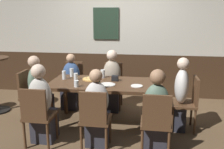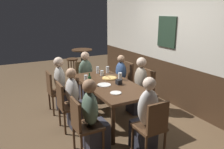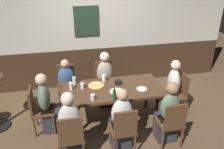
{
  "view_description": "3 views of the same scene",
  "coord_description": "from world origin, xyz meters",
  "px_view_note": "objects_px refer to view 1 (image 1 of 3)",
  "views": [
    {
      "loc": [
        0.68,
        -3.94,
        1.87
      ],
      "look_at": [
        0.09,
        0.13,
        0.85
      ],
      "focal_mm": 40.47,
      "sensor_mm": 36.0,
      "label": 1
    },
    {
      "loc": [
        3.55,
        -1.84,
        2.07
      ],
      "look_at": [
        -0.01,
        0.07,
        0.9
      ],
      "focal_mm": 35.3,
      "sensor_mm": 36.0,
      "label": 2
    },
    {
      "loc": [
        -0.78,
        -3.65,
        2.86
      ],
      "look_at": [
        -0.0,
        -0.01,
        1.03
      ],
      "focal_mm": 37.36,
      "sensor_mm": 36.0,
      "label": 3
    }
  ],
  "objects_px": {
    "person_left_far": "(71,86)",
    "person_head_west": "(39,94)",
    "person_head_east": "(178,100)",
    "plate_white_small": "(137,86)",
    "dining_table": "(105,87)",
    "chair_left_far": "(73,81)",
    "chair_mid_near": "(95,117)",
    "chair_mid_far": "(113,83)",
    "chair_head_west": "(30,93)",
    "person_left_near": "(42,109)",
    "pint_glass_stout": "(72,73)",
    "pizza": "(91,79)",
    "chair_left_near": "(38,114)",
    "pint_glass_pale": "(76,84)",
    "beer_glass_half": "(64,76)",
    "person_mid_far": "(112,85)",
    "chair_head_east": "(188,100)",
    "beer_bottle_green": "(98,83)",
    "tumbler_water": "(76,77)",
    "plate_white_large": "(107,85)",
    "person_right_near": "(156,116)",
    "person_mid_near": "(97,114)",
    "condiment_caddy": "(115,78)",
    "chair_right_near": "(156,121)",
    "beer_glass_tall": "(103,74)"
  },
  "relations": [
    {
      "from": "tumbler_water",
      "to": "beer_bottle_green",
      "type": "xyz_separation_m",
      "value": [
        0.49,
        -0.49,
        0.04
      ]
    },
    {
      "from": "chair_left_near",
      "to": "plate_white_large",
      "type": "relative_size",
      "value": 3.48
    },
    {
      "from": "chair_mid_far",
      "to": "beer_bottle_green",
      "type": "height_order",
      "value": "beer_bottle_green"
    },
    {
      "from": "dining_table",
      "to": "chair_head_east",
      "type": "bearing_deg",
      "value": 0.0
    },
    {
      "from": "dining_table",
      "to": "chair_left_far",
      "type": "height_order",
      "value": "chair_left_far"
    },
    {
      "from": "chair_mid_near",
      "to": "chair_right_near",
      "type": "relative_size",
      "value": 1.0
    },
    {
      "from": "chair_mid_far",
      "to": "chair_head_west",
      "type": "height_order",
      "value": "same"
    },
    {
      "from": "chair_left_far",
      "to": "chair_mid_near",
      "type": "bearing_deg",
      "value": -64.61
    },
    {
      "from": "person_left_far",
      "to": "pizza",
      "type": "height_order",
      "value": "person_left_far"
    },
    {
      "from": "person_mid_far",
      "to": "pint_glass_stout",
      "type": "bearing_deg",
      "value": -149.86
    },
    {
      "from": "chair_mid_near",
      "to": "person_head_west",
      "type": "height_order",
      "value": "person_head_west"
    },
    {
      "from": "person_left_far",
      "to": "person_head_west",
      "type": "bearing_deg",
      "value": -117.84
    },
    {
      "from": "pint_glass_pale",
      "to": "pint_glass_stout",
      "type": "bearing_deg",
      "value": 113.09
    },
    {
      "from": "beer_bottle_green",
      "to": "chair_left_near",
      "type": "bearing_deg",
      "value": -148.47
    },
    {
      "from": "dining_table",
      "to": "chair_left_near",
      "type": "bearing_deg",
      "value": -133.51
    },
    {
      "from": "plate_white_small",
      "to": "beer_glass_half",
      "type": "bearing_deg",
      "value": 169.05
    },
    {
      "from": "pint_glass_stout",
      "to": "plate_white_small",
      "type": "height_order",
      "value": "pint_glass_stout"
    },
    {
      "from": "person_left_near",
      "to": "person_head_east",
      "type": "bearing_deg",
      "value": 19.24
    },
    {
      "from": "chair_mid_near",
      "to": "person_head_west",
      "type": "distance_m",
      "value": 1.46
    },
    {
      "from": "chair_left_near",
      "to": "plate_white_small",
      "type": "bearing_deg",
      "value": 28.0
    },
    {
      "from": "person_head_east",
      "to": "plate_white_small",
      "type": "xyz_separation_m",
      "value": [
        -0.66,
        -0.15,
        0.25
      ]
    },
    {
      "from": "pizza",
      "to": "beer_glass_half",
      "type": "bearing_deg",
      "value": -173.92
    },
    {
      "from": "chair_head_west",
      "to": "plate_white_large",
      "type": "xyz_separation_m",
      "value": [
        1.39,
        -0.14,
        0.25
      ]
    },
    {
      "from": "chair_right_near",
      "to": "person_left_near",
      "type": "distance_m",
      "value": 1.63
    },
    {
      "from": "person_left_far",
      "to": "beer_glass_tall",
      "type": "xyz_separation_m",
      "value": [
        0.71,
        -0.39,
        0.35
      ]
    },
    {
      "from": "person_mid_far",
      "to": "beer_bottle_green",
      "type": "xyz_separation_m",
      "value": [
        -0.04,
        -1.08,
        0.34
      ]
    },
    {
      "from": "chair_head_east",
      "to": "person_mid_near",
      "type": "relative_size",
      "value": 0.78
    },
    {
      "from": "chair_head_east",
      "to": "person_mid_near",
      "type": "bearing_deg",
      "value": -152.65
    },
    {
      "from": "chair_head_east",
      "to": "dining_table",
      "type": "bearing_deg",
      "value": 180.0
    },
    {
      "from": "condiment_caddy",
      "to": "pint_glass_stout",
      "type": "bearing_deg",
      "value": 167.62
    },
    {
      "from": "chair_mid_far",
      "to": "beer_glass_tall",
      "type": "relative_size",
      "value": 6.13
    },
    {
      "from": "chair_left_far",
      "to": "tumbler_water",
      "type": "distance_m",
      "value": 0.85
    },
    {
      "from": "chair_head_east",
      "to": "chair_right_near",
      "type": "relative_size",
      "value": 1.0
    },
    {
      "from": "person_mid_near",
      "to": "person_mid_far",
      "type": "xyz_separation_m",
      "value": [
        -0.0,
        1.39,
        0.03
      ]
    },
    {
      "from": "dining_table",
      "to": "person_right_near",
      "type": "xyz_separation_m",
      "value": [
        0.81,
        -0.69,
        -0.17
      ]
    },
    {
      "from": "person_left_near",
      "to": "person_head_east",
      "type": "xyz_separation_m",
      "value": [
        1.99,
        0.69,
        0.0
      ]
    },
    {
      "from": "chair_left_near",
      "to": "pint_glass_pale",
      "type": "distance_m",
      "value": 0.74
    },
    {
      "from": "person_left_far",
      "to": "beer_glass_tall",
      "type": "distance_m",
      "value": 0.89
    },
    {
      "from": "chair_left_far",
      "to": "chair_head_west",
      "type": "bearing_deg",
      "value": -121.61
    },
    {
      "from": "dining_table",
      "to": "person_mid_far",
      "type": "height_order",
      "value": "person_mid_far"
    },
    {
      "from": "dining_table",
      "to": "chair_left_far",
      "type": "distance_m",
      "value": 1.19
    },
    {
      "from": "plate_white_small",
      "to": "person_head_west",
      "type": "bearing_deg",
      "value": 175.08
    },
    {
      "from": "person_left_far",
      "to": "person_mid_near",
      "type": "relative_size",
      "value": 0.96
    },
    {
      "from": "plate_white_large",
      "to": "dining_table",
      "type": "bearing_deg",
      "value": 111.92
    },
    {
      "from": "pint_glass_stout",
      "to": "pizza",
      "type": "bearing_deg",
      "value": -22.13
    },
    {
      "from": "chair_left_near",
      "to": "beer_bottle_green",
      "type": "relative_size",
      "value": 3.59
    },
    {
      "from": "chair_left_far",
      "to": "chair_head_east",
      "type": "height_order",
      "value": "same"
    },
    {
      "from": "person_right_near",
      "to": "pint_glass_pale",
      "type": "bearing_deg",
      "value": 162.73
    },
    {
      "from": "plate_white_large",
      "to": "chair_mid_far",
      "type": "bearing_deg",
      "value": 93.18
    },
    {
      "from": "person_mid_near",
      "to": "tumbler_water",
      "type": "xyz_separation_m",
      "value": [
        -0.53,
        0.8,
        0.32
      ]
    }
  ]
}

